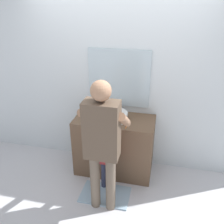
# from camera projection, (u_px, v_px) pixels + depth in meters

# --- Properties ---
(ground_plane) EXTENTS (14.00, 14.00, 0.00)m
(ground_plane) POSITION_uv_depth(u_px,v_px,m) (110.00, 182.00, 3.46)
(ground_plane) COLOR silver
(back_wall) EXTENTS (4.40, 0.10, 2.70)m
(back_wall) POSITION_uv_depth(u_px,v_px,m) (120.00, 78.00, 3.41)
(back_wall) COLOR silver
(back_wall) RESTS_ON ground
(vanity_cabinet) EXTENTS (1.10, 0.54, 0.86)m
(vanity_cabinet) POSITION_uv_depth(u_px,v_px,m) (114.00, 145.00, 3.53)
(vanity_cabinet) COLOR brown
(vanity_cabinet) RESTS_ON ground
(sink_basin) EXTENTS (0.37, 0.37, 0.11)m
(sink_basin) POSITION_uv_depth(u_px,v_px,m) (114.00, 116.00, 3.30)
(sink_basin) COLOR silver
(sink_basin) RESTS_ON vanity_cabinet
(faucet) EXTENTS (0.18, 0.14, 0.18)m
(faucet) POSITION_uv_depth(u_px,v_px,m) (118.00, 108.00, 3.48)
(faucet) COLOR #B7BABF
(faucet) RESTS_ON vanity_cabinet
(toothbrush_cup) EXTENTS (0.07, 0.07, 0.21)m
(toothbrush_cup) POSITION_uv_depth(u_px,v_px,m) (91.00, 114.00, 3.36)
(toothbrush_cup) COLOR silver
(toothbrush_cup) RESTS_ON vanity_cabinet
(bath_mat) EXTENTS (0.64, 0.40, 0.02)m
(bath_mat) POSITION_uv_depth(u_px,v_px,m) (105.00, 194.00, 3.23)
(bath_mat) COLOR #99B7CC
(bath_mat) RESTS_ON ground
(child_toddler) EXTENTS (0.29, 0.29, 0.95)m
(child_toddler) POSITION_uv_depth(u_px,v_px,m) (108.00, 154.00, 3.12)
(child_toddler) COLOR #2D334C
(child_toddler) RESTS_ON ground
(adult_parent) EXTENTS (0.51, 0.54, 1.66)m
(adult_parent) POSITION_uv_depth(u_px,v_px,m) (102.00, 138.00, 2.66)
(adult_parent) COLOR #6B5B4C
(adult_parent) RESTS_ON ground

